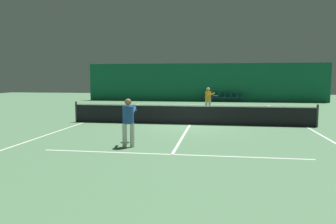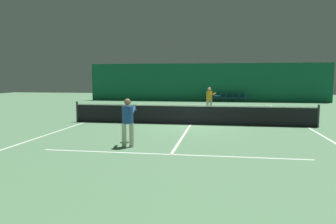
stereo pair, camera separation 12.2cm
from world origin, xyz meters
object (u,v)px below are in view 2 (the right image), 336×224
Objects in this scene: player_near at (128,119)px; player_far at (210,98)px; courtside_chair_4 at (232,97)px; courtside_chair_5 at (238,97)px; tennis_net at (191,114)px; courtside_chair_6 at (244,97)px; courtside_chair_1 at (213,97)px; courtside_chair_2 at (219,97)px; courtside_chair_3 at (225,97)px; courtside_chair_0 at (207,97)px.

player_far is at bearing -17.75° from player_near.
courtside_chair_5 is at bearing 90.00° from courtside_chair_4.
courtside_chair_6 is at bearing 76.78° from tennis_net.
courtside_chair_2 is (0.57, 0.00, 0.00)m from courtside_chair_1.
courtside_chair_6 is (2.26, 0.00, 0.00)m from courtside_chair_2.
player_near is 1.94× the size of courtside_chair_6.
courtside_chair_1 is 1.00× the size of courtside_chair_3.
courtside_chair_2 is at bearing 90.00° from courtside_chair_0.
courtside_chair_6 is at bearing -19.84° from player_near.
courtside_chair_1 is 1.00× the size of courtside_chair_5.
player_far reaches higher than courtside_chair_6.
courtside_chair_5 is at bearing 90.00° from courtside_chair_3.
courtside_chair_0 and courtside_chair_5 have the same top height.
player_near is 20.90m from courtside_chair_2.
courtside_chair_0 and courtside_chair_1 have the same top height.
courtside_chair_6 is at bearing 90.00° from courtside_chair_5.
player_near is 0.98× the size of player_far.
courtside_chair_4 is at bearing 90.00° from courtside_chair_2.
courtside_chair_1 is 1.70m from courtside_chair_4.
courtside_chair_4 is at bearing 90.00° from courtside_chair_3.
courtside_chair_3 is (1.13, 0.00, 0.00)m from courtside_chair_1.
tennis_net reaches higher than courtside_chair_1.
courtside_chair_3 and courtside_chair_4 have the same top height.
player_far reaches higher than courtside_chair_1.
tennis_net reaches higher than courtside_chair_3.
courtside_chair_0 and courtside_chair_6 have the same top height.
courtside_chair_3 is 1.00× the size of courtside_chair_4.
courtside_chair_3 is at bearing 82.97° from tennis_net.
courtside_chair_6 is at bearing 132.85° from player_far.
player_far is 9.75m from courtside_chair_3.
courtside_chair_6 is (0.57, 0.00, 0.00)m from courtside_chair_5.
courtside_chair_0 is at bearing -90.00° from courtside_chair_3.
courtside_chair_0 is at bearing -90.00° from courtside_chair_6.
courtside_chair_4 is 1.00× the size of courtside_chair_6.
courtside_chair_2 is at bearing -90.00° from courtside_chair_5.
player_near is 1.94× the size of courtside_chair_3.
player_near is 11.27m from player_far.
courtside_chair_1 is at bearing 90.00° from courtside_chair_0.
courtside_chair_4 is 0.57m from courtside_chair_5.
courtside_chair_2 is (0.58, 9.67, -0.49)m from player_far.
player_far is at bearing -13.25° from courtside_chair_5.
courtside_chair_1 is 1.00× the size of courtside_chair_2.
player_near is 21.21m from courtside_chair_5.
player_near is 20.83m from courtside_chair_1.
tennis_net reaches higher than courtside_chair_4.
player_near is 1.94× the size of courtside_chair_2.
courtside_chair_0 is at bearing -90.00° from courtside_chair_1.
player_near is at bearing -8.01° from courtside_chair_2.
player_near reaches higher than tennis_net.
courtside_chair_1 is at bearing 87.20° from tennis_net.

